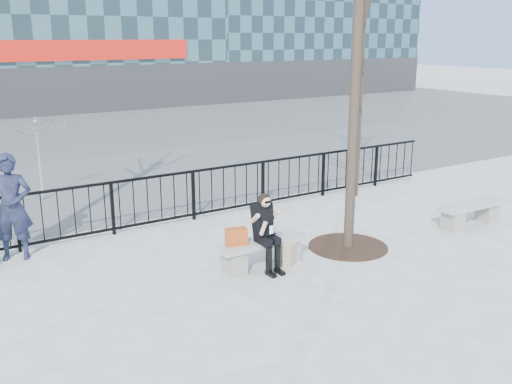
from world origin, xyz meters
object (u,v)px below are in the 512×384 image
bench_main (261,250)px  bench_second (471,212)px  standing_man (12,207)px  seated_woman (267,233)px

bench_main → bench_second: bearing=-5.8°
standing_man → bench_second: bearing=0.2°
bench_second → standing_man: standing_man is taller
bench_second → standing_man: 9.06m
bench_main → bench_second: 4.97m
seated_woman → bench_second: bearing=-4.0°
bench_main → bench_second: size_ratio=1.00×
seated_woman → standing_man: 4.53m
bench_main → seated_woman: seated_woman is taller
bench_second → seated_woman: size_ratio=1.24×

